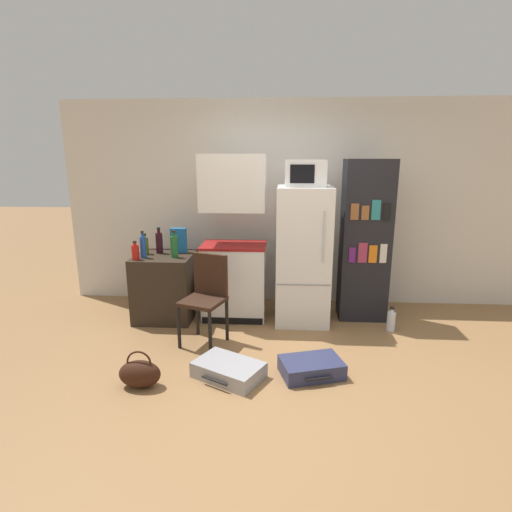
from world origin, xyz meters
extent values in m
plane|color=olive|center=(0.00, 0.00, 0.00)|extent=(24.00, 24.00, 0.00)
cube|color=silver|center=(0.20, 2.00, 1.32)|extent=(6.40, 0.10, 2.63)
cube|color=#2D2319|center=(-1.54, 1.26, 0.39)|extent=(0.68, 0.68, 0.78)
cube|color=white|center=(-0.70, 1.34, 0.44)|extent=(0.75, 0.52, 0.88)
cube|color=maroon|center=(-0.70, 1.34, 0.90)|extent=(0.76, 0.53, 0.03)
cube|color=white|center=(-0.70, 1.34, 1.63)|extent=(0.75, 0.44, 0.65)
cube|color=black|center=(-0.70, 1.08, 0.04)|extent=(0.72, 0.01, 0.08)
cube|color=white|center=(0.11, 1.28, 0.80)|extent=(0.62, 0.64, 1.60)
cube|color=gray|center=(0.11, 0.96, 0.54)|extent=(0.59, 0.01, 0.01)
cylinder|color=silver|center=(0.32, 0.95, 1.09)|extent=(0.02, 0.02, 0.56)
cube|color=silver|center=(0.11, 1.28, 1.75)|extent=(0.45, 0.36, 0.29)
cube|color=black|center=(0.07, 1.09, 1.75)|extent=(0.26, 0.01, 0.20)
cube|color=black|center=(0.85, 1.42, 0.95)|extent=(0.56, 0.37, 1.90)
cube|color=#661E75|center=(0.67, 1.23, 0.83)|extent=(0.07, 0.01, 0.18)
cube|color=#A33351|center=(0.79, 1.23, 0.86)|extent=(0.10, 0.01, 0.23)
cube|color=orange|center=(0.91, 1.23, 0.84)|extent=(0.09, 0.01, 0.20)
cube|color=silver|center=(1.03, 1.23, 0.85)|extent=(0.08, 0.01, 0.22)
cube|color=brown|center=(0.67, 1.23, 1.33)|extent=(0.09, 0.01, 0.18)
cube|color=brown|center=(0.79, 1.23, 1.32)|extent=(0.08, 0.01, 0.16)
cube|color=teal|center=(0.91, 1.23, 1.35)|extent=(0.10, 0.01, 0.22)
cube|color=black|center=(1.03, 1.23, 1.33)|extent=(0.08, 0.01, 0.18)
cylinder|color=black|center=(-1.62, 1.36, 0.91)|extent=(0.08, 0.08, 0.25)
cylinder|color=black|center=(-1.62, 1.36, 1.05)|extent=(0.04, 0.04, 0.04)
cylinder|color=black|center=(-1.62, 1.36, 1.09)|extent=(0.04, 0.04, 0.03)
cylinder|color=#566619|center=(-1.78, 1.31, 0.88)|extent=(0.08, 0.08, 0.20)
cylinder|color=#566619|center=(-1.78, 1.31, 1.00)|extent=(0.04, 0.04, 0.04)
cylinder|color=black|center=(-1.78, 1.31, 1.02)|extent=(0.04, 0.04, 0.02)
cylinder|color=#1E6028|center=(-1.38, 1.17, 0.91)|extent=(0.08, 0.08, 0.25)
cylinder|color=#1E6028|center=(-1.38, 1.17, 1.06)|extent=(0.04, 0.04, 0.04)
cylinder|color=black|center=(-1.38, 1.17, 1.09)|extent=(0.04, 0.04, 0.03)
cylinder|color=#AD1914|center=(-1.79, 1.03, 0.87)|extent=(0.08, 0.08, 0.17)
cylinder|color=#AD1914|center=(-1.79, 1.03, 0.97)|extent=(0.04, 0.04, 0.03)
cylinder|color=black|center=(-1.79, 1.03, 0.99)|extent=(0.04, 0.04, 0.02)
cylinder|color=#1E47A3|center=(-1.73, 1.12, 0.91)|extent=(0.07, 0.07, 0.25)
cylinder|color=#1E47A3|center=(-1.73, 1.12, 1.05)|extent=(0.03, 0.03, 0.04)
cylinder|color=black|center=(-1.73, 1.12, 1.09)|extent=(0.04, 0.04, 0.03)
cube|color=#1E66A8|center=(-1.39, 1.42, 0.93)|extent=(0.19, 0.07, 0.30)
cylinder|color=black|center=(-1.17, 0.44, 0.23)|extent=(0.04, 0.04, 0.46)
cylinder|color=black|center=(-0.83, 0.32, 0.23)|extent=(0.04, 0.04, 0.46)
cylinder|color=black|center=(-1.05, 0.78, 0.23)|extent=(0.04, 0.04, 0.46)
cylinder|color=black|center=(-0.71, 0.66, 0.23)|extent=(0.04, 0.04, 0.46)
cube|color=#331E14|center=(-0.94, 0.55, 0.48)|extent=(0.51, 0.51, 0.04)
cube|color=#331E14|center=(-0.88, 0.72, 0.72)|extent=(0.38, 0.17, 0.44)
cube|color=navy|center=(0.15, 0.00, 0.07)|extent=(0.62, 0.49, 0.15)
cylinder|color=black|center=(0.20, -0.19, 0.07)|extent=(0.24, 0.09, 0.02)
cube|color=#99999E|center=(-0.59, -0.09, 0.07)|extent=(0.70, 0.61, 0.14)
cylinder|color=black|center=(-0.69, -0.27, 0.07)|extent=(0.24, 0.14, 0.02)
ellipsoid|color=#33190F|center=(-1.33, -0.29, 0.12)|extent=(0.36, 0.20, 0.24)
torus|color=#33190F|center=(-1.33, -0.29, 0.23)|extent=(0.21, 0.02, 0.21)
cylinder|color=silver|center=(1.12, 1.01, 0.11)|extent=(0.09, 0.09, 0.22)
cylinder|color=silver|center=(1.12, 1.01, 0.24)|extent=(0.04, 0.04, 0.04)
cylinder|color=black|center=(1.12, 1.01, 0.27)|extent=(0.05, 0.05, 0.02)
camera|label=1|loc=(-0.14, -3.28, 1.92)|focal=28.00mm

